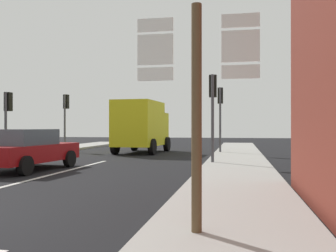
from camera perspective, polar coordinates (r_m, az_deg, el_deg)
name	(u,v)px	position (r m, az deg, el deg)	size (l,w,h in m)	color
ground_plane	(87,166)	(15.39, -12.17, -5.92)	(80.00, 80.00, 0.00)	black
sidewalk_right	(237,173)	(12.20, 10.42, -7.11)	(2.54, 44.00, 0.14)	#9E9B96
lane_centre_stripe	(34,179)	(11.84, -19.80, -7.63)	(0.16, 12.00, 0.01)	silver
sedan_far	(27,149)	(14.25, -20.69, -3.31)	(2.24, 4.33, 1.47)	maroon
delivery_truck	(142,125)	(22.46, -4.06, 0.11)	(2.69, 5.10, 3.05)	yellow
route_sign_post	(197,100)	(5.06, 4.39, 3.97)	(1.66, 0.14, 3.20)	brown
traffic_light_near_left	(8,110)	(19.50, -23.24, 2.30)	(0.30, 0.49, 3.21)	#47474C
traffic_light_far_right	(220,105)	(21.56, 7.97, 3.19)	(0.30, 0.49, 3.79)	#47474C
traffic_light_far_left	(66,109)	(24.82, -15.31, 2.48)	(0.30, 0.49, 3.63)	#47474C
traffic_light_near_right	(213,98)	(15.30, 6.84, 4.21)	(0.30, 0.49, 3.66)	#47474C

